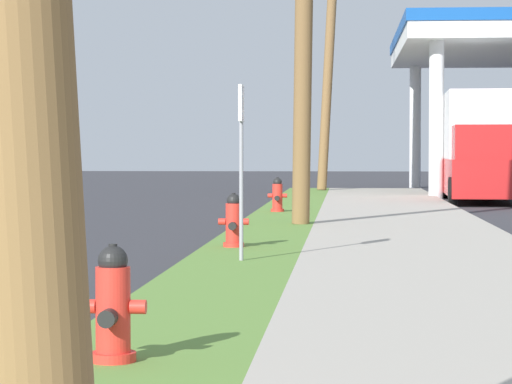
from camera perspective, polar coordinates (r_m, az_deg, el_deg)
fire_hydrant_nearest at (r=7.59m, az=-6.86°, el=-5.64°), size 0.42×0.37×0.74m
fire_hydrant_second at (r=16.42m, az=-1.08°, el=-1.51°), size 0.42×0.38×0.74m
fire_hydrant_third at (r=25.86m, az=1.03°, el=-0.22°), size 0.42×0.37×0.74m
utility_pole_background at (r=40.31m, az=3.56°, el=7.53°), size 1.25×1.41×10.26m
street_sign_post at (r=14.38m, az=-0.71°, el=2.74°), size 0.05×0.36×2.12m
car_navy_by_near_pump at (r=48.21m, az=10.80°, el=1.11°), size 2.17×4.60×1.57m
truck_red_at_forecourt at (r=34.00m, az=10.76°, el=2.03°), size 2.34×6.47×3.11m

